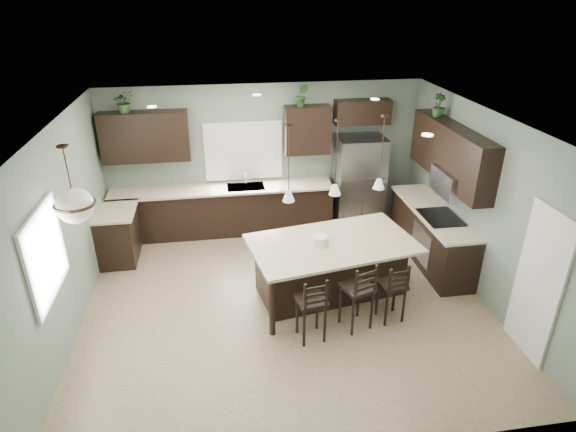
# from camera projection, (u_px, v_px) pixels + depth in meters

# --- Properties ---
(ground) EXTENTS (6.00, 6.00, 0.00)m
(ground) POSITION_uv_depth(u_px,v_px,m) (286.00, 300.00, 7.44)
(ground) COLOR #9E8466
(ground) RESTS_ON ground
(pantry_door) EXTENTS (0.04, 0.82, 2.04)m
(pantry_door) POSITION_uv_depth(u_px,v_px,m) (538.00, 284.00, 6.02)
(pantry_door) COLOR white
(pantry_door) RESTS_ON ground
(window_back) EXTENTS (1.35, 0.02, 1.00)m
(window_back) POSITION_uv_depth(u_px,v_px,m) (243.00, 151.00, 9.14)
(window_back) COLOR white
(window_back) RESTS_ON room_shell
(window_left) EXTENTS (0.02, 1.10, 1.00)m
(window_left) POSITION_uv_depth(u_px,v_px,m) (44.00, 254.00, 5.64)
(window_left) COLOR white
(window_left) RESTS_ON room_shell
(left_return_cabs) EXTENTS (0.60, 0.90, 0.90)m
(left_return_cabs) POSITION_uv_depth(u_px,v_px,m) (118.00, 236.00, 8.39)
(left_return_cabs) COLOR black
(left_return_cabs) RESTS_ON ground
(left_return_countertop) EXTENTS (0.66, 0.96, 0.04)m
(left_return_countertop) POSITION_uv_depth(u_px,v_px,m) (115.00, 211.00, 8.18)
(left_return_countertop) COLOR beige
(left_return_countertop) RESTS_ON left_return_cabs
(back_lower_cabs) EXTENTS (4.20, 0.60, 0.90)m
(back_lower_cabs) POSITION_uv_depth(u_px,v_px,m) (223.00, 211.00, 9.31)
(back_lower_cabs) COLOR black
(back_lower_cabs) RESTS_ON ground
(back_countertop) EXTENTS (4.20, 0.66, 0.04)m
(back_countertop) POSITION_uv_depth(u_px,v_px,m) (222.00, 189.00, 9.08)
(back_countertop) COLOR beige
(back_countertop) RESTS_ON back_lower_cabs
(sink_inset) EXTENTS (0.70, 0.45, 0.01)m
(sink_inset) POSITION_uv_depth(u_px,v_px,m) (246.00, 187.00, 9.14)
(sink_inset) COLOR gray
(sink_inset) RESTS_ON back_countertop
(faucet) EXTENTS (0.02, 0.02, 0.28)m
(faucet) POSITION_uv_depth(u_px,v_px,m) (246.00, 180.00, 9.05)
(faucet) COLOR silver
(faucet) RESTS_ON back_countertop
(back_upper_left) EXTENTS (1.55, 0.34, 0.90)m
(back_upper_left) POSITION_uv_depth(u_px,v_px,m) (145.00, 137.00, 8.59)
(back_upper_left) COLOR black
(back_upper_left) RESTS_ON room_shell
(back_upper_right) EXTENTS (0.85, 0.34, 0.90)m
(back_upper_right) POSITION_uv_depth(u_px,v_px,m) (307.00, 130.00, 9.00)
(back_upper_right) COLOR black
(back_upper_right) RESTS_ON room_shell
(fridge_header) EXTENTS (1.05, 0.34, 0.45)m
(fridge_header) POSITION_uv_depth(u_px,v_px,m) (363.00, 112.00, 9.01)
(fridge_header) COLOR black
(fridge_header) RESTS_ON room_shell
(right_lower_cabs) EXTENTS (0.60, 2.35, 0.90)m
(right_lower_cabs) POSITION_uv_depth(u_px,v_px,m) (431.00, 236.00, 8.39)
(right_lower_cabs) COLOR black
(right_lower_cabs) RESTS_ON ground
(right_countertop) EXTENTS (0.66, 2.35, 0.04)m
(right_countertop) POSITION_uv_depth(u_px,v_px,m) (433.00, 211.00, 8.18)
(right_countertop) COLOR beige
(right_countertop) RESTS_ON right_lower_cabs
(cooktop) EXTENTS (0.58, 0.75, 0.02)m
(cooktop) POSITION_uv_depth(u_px,v_px,m) (441.00, 217.00, 7.93)
(cooktop) COLOR black
(cooktop) RESTS_ON right_countertop
(wall_oven_front) EXTENTS (0.01, 0.72, 0.60)m
(wall_oven_front) POSITION_uv_depth(u_px,v_px,m) (421.00, 245.00, 8.10)
(wall_oven_front) COLOR gray
(wall_oven_front) RESTS_ON right_lower_cabs
(right_upper_cabs) EXTENTS (0.34, 2.35, 0.90)m
(right_upper_cabs) POSITION_uv_depth(u_px,v_px,m) (451.00, 153.00, 7.76)
(right_upper_cabs) COLOR black
(right_upper_cabs) RESTS_ON room_shell
(microwave) EXTENTS (0.40, 0.75, 0.40)m
(microwave) POSITION_uv_depth(u_px,v_px,m) (452.00, 183.00, 7.68)
(microwave) COLOR gray
(microwave) RESTS_ON right_upper_cabs
(refrigerator) EXTENTS (0.90, 0.74, 1.85)m
(refrigerator) POSITION_uv_depth(u_px,v_px,m) (358.00, 184.00, 9.31)
(refrigerator) COLOR gray
(refrigerator) RESTS_ON ground
(kitchen_island) EXTENTS (2.65, 1.80, 0.92)m
(kitchen_island) POSITION_uv_depth(u_px,v_px,m) (331.00, 269.00, 7.39)
(kitchen_island) COLOR black
(kitchen_island) RESTS_ON ground
(serving_dish) EXTENTS (0.24, 0.24, 0.14)m
(serving_dish) POSITION_uv_depth(u_px,v_px,m) (320.00, 240.00, 7.10)
(serving_dish) COLOR white
(serving_dish) RESTS_ON kitchen_island
(bar_stool_left) EXTENTS (0.43, 0.43, 1.01)m
(bar_stool_left) POSITION_uv_depth(u_px,v_px,m) (311.00, 307.00, 6.44)
(bar_stool_left) COLOR black
(bar_stool_left) RESTS_ON ground
(bar_stool_center) EXTENTS (0.50, 0.50, 1.07)m
(bar_stool_center) POSITION_uv_depth(u_px,v_px,m) (357.00, 295.00, 6.66)
(bar_stool_center) COLOR black
(bar_stool_center) RESTS_ON ground
(bar_stool_right) EXTENTS (0.41, 0.41, 0.96)m
(bar_stool_right) POSITION_uv_depth(u_px,v_px,m) (392.00, 291.00, 6.83)
(bar_stool_right) COLOR black
(bar_stool_right) RESTS_ON ground
(pendant_left) EXTENTS (0.17, 0.17, 1.10)m
(pendant_left) POSITION_uv_depth(u_px,v_px,m) (288.00, 164.00, 6.41)
(pendant_left) COLOR white
(pendant_left) RESTS_ON room_shell
(pendant_center) EXTENTS (0.17, 0.17, 1.10)m
(pendant_center) POSITION_uv_depth(u_px,v_px,m) (336.00, 158.00, 6.62)
(pendant_center) COLOR white
(pendant_center) RESTS_ON room_shell
(pendant_right) EXTENTS (0.17, 0.17, 1.10)m
(pendant_right) POSITION_uv_depth(u_px,v_px,m) (382.00, 153.00, 6.82)
(pendant_right) COLOR white
(pendant_right) RESTS_ON room_shell
(chandelier) EXTENTS (0.48, 0.48, 0.97)m
(chandelier) POSITION_uv_depth(u_px,v_px,m) (71.00, 185.00, 5.56)
(chandelier) COLOR beige
(chandelier) RESTS_ON room_shell
(plant_back_left) EXTENTS (0.43, 0.40, 0.38)m
(plant_back_left) POSITION_uv_depth(u_px,v_px,m) (124.00, 102.00, 8.25)
(plant_back_left) COLOR #2B4D22
(plant_back_left) RESTS_ON back_upper_left
(plant_back_right) EXTENTS (0.27, 0.24, 0.41)m
(plant_back_right) POSITION_uv_depth(u_px,v_px,m) (302.00, 95.00, 8.67)
(plant_back_right) COLOR #2A5023
(plant_back_right) RESTS_ON back_upper_right
(plant_right_wall) EXTENTS (0.22, 0.22, 0.38)m
(plant_right_wall) POSITION_uv_depth(u_px,v_px,m) (439.00, 105.00, 7.99)
(plant_right_wall) COLOR #254C21
(plant_right_wall) RESTS_ON right_upper_cabs
(room_shell) EXTENTS (6.00, 6.00, 6.00)m
(room_shell) POSITION_uv_depth(u_px,v_px,m) (285.00, 200.00, 6.70)
(room_shell) COLOR slate
(room_shell) RESTS_ON ground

